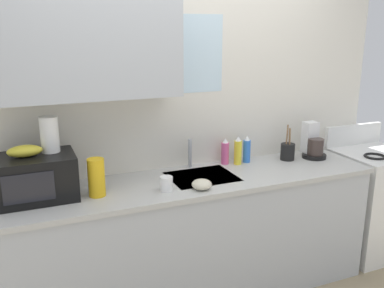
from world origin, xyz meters
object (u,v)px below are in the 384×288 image
at_px(dish_soap_bottle_yellow, 238,151).
at_px(cereal_canister, 96,177).
at_px(microwave, 36,177).
at_px(paper_towel_roll, 50,134).
at_px(dish_soap_bottle_pink, 225,152).
at_px(stove_range, 370,201).
at_px(utensil_crock, 288,151).
at_px(coffee_maker, 313,144).
at_px(mug_white, 166,184).
at_px(small_bowl, 202,184).
at_px(banana_bunch, 25,151).
at_px(dish_soap_bottle_blue, 247,150).

height_order(dish_soap_bottle_yellow, cereal_canister, cereal_canister).
xyz_separation_m(microwave, paper_towel_roll, (0.10, 0.05, 0.24)).
bearing_deg(dish_soap_bottle_pink, dish_soap_bottle_yellow, -27.18).
distance_m(dish_soap_bottle_pink, cereal_canister, 1.06).
bearing_deg(cereal_canister, stove_range, 1.31).
bearing_deg(stove_range, utensil_crock, 171.83).
bearing_deg(cereal_canister, paper_towel_roll, 147.99).
bearing_deg(coffee_maker, stove_range, -10.25).
relative_size(cereal_canister, mug_white, 2.51).
bearing_deg(microwave, paper_towel_roll, 27.17).
height_order(cereal_canister, small_bowl, cereal_canister).
relative_size(stove_range, microwave, 2.35).
bearing_deg(cereal_canister, banana_bunch, 165.62).
bearing_deg(stove_range, coffee_maker, 169.75).
bearing_deg(dish_soap_bottle_pink, cereal_canister, -165.35).
height_order(dish_soap_bottle_blue, cereal_canister, cereal_canister).
bearing_deg(utensil_crock, dish_soap_bottle_yellow, 172.78).
height_order(dish_soap_bottle_pink, dish_soap_bottle_blue, dish_soap_bottle_blue).
distance_m(dish_soap_bottle_yellow, cereal_canister, 1.13).
xyz_separation_m(dish_soap_bottle_yellow, utensil_crock, (0.42, -0.05, -0.03)).
height_order(coffee_maker, dish_soap_bottle_blue, coffee_maker).
xyz_separation_m(stove_range, dish_soap_bottle_blue, (-1.14, 0.19, 0.54)).
height_order(microwave, cereal_canister, microwave).
relative_size(coffee_maker, dish_soap_bottle_yellow, 1.28).
bearing_deg(coffee_maker, utensil_crock, 177.14).
bearing_deg(small_bowl, dish_soap_bottle_yellow, 38.63).
xyz_separation_m(microwave, coffee_maker, (2.09, 0.06, -0.03)).
relative_size(paper_towel_roll, mug_white, 2.32).
height_order(utensil_crock, small_bowl, utensil_crock).
relative_size(dish_soap_bottle_blue, mug_white, 2.21).
relative_size(microwave, utensil_crock, 1.62).
height_order(cereal_canister, utensil_crock, utensil_crock).
height_order(paper_towel_roll, dish_soap_bottle_yellow, paper_towel_roll).
bearing_deg(stove_range, small_bowl, -173.15).
xyz_separation_m(cereal_canister, mug_white, (0.42, -0.09, -0.07)).
height_order(coffee_maker, small_bowl, coffee_maker).
height_order(banana_bunch, small_bowl, banana_bunch).
height_order(stove_range, utensil_crock, utensil_crock).
distance_m(microwave, coffee_maker, 2.10).
xyz_separation_m(paper_towel_roll, dish_soap_bottle_yellow, (1.35, 0.07, -0.28)).
distance_m(dish_soap_bottle_blue, utensil_crock, 0.34).
distance_m(banana_bunch, coffee_maker, 2.15).
bearing_deg(dish_soap_bottle_blue, dish_soap_bottle_yellow, -168.06).
height_order(paper_towel_roll, utensil_crock, paper_towel_roll).
relative_size(dish_soap_bottle_pink, small_bowl, 1.55).
distance_m(cereal_canister, utensil_crock, 1.53).
bearing_deg(banana_bunch, paper_towel_roll, 18.43).
distance_m(stove_range, banana_bunch, 2.83).
relative_size(paper_towel_roll, dish_soap_bottle_yellow, 1.01).
relative_size(stove_range, coffee_maker, 3.86).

